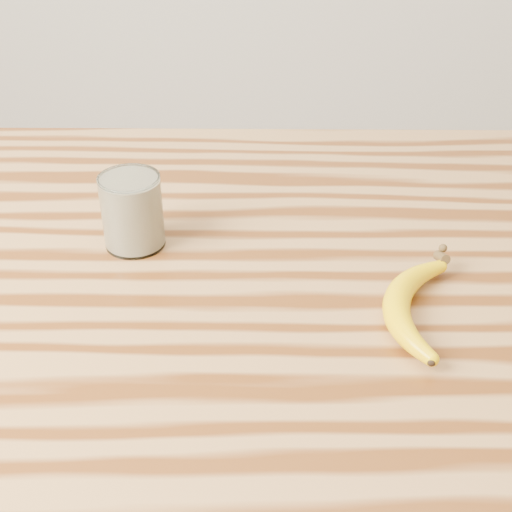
{
  "coord_description": "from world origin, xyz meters",
  "views": [
    {
      "loc": [
        0.03,
        -0.78,
        1.41
      ],
      "look_at": [
        0.02,
        -0.05,
        0.93
      ],
      "focal_mm": 50.0,
      "sensor_mm": 36.0,
      "label": 1
    }
  ],
  "objects": [
    {
      "name": "table",
      "position": [
        0.0,
        0.0,
        0.77
      ],
      "size": [
        1.2,
        0.8,
        0.9
      ],
      "color": "#9C6C3D",
      "rests_on": "ground"
    },
    {
      "name": "banana",
      "position": [
        0.18,
        -0.13,
        0.92
      ],
      "size": [
        0.16,
        0.28,
        0.03
      ],
      "primitive_type": null,
      "rotation": [
        0.0,
        0.0,
        -0.25
      ],
      "color": "#EBB600",
      "rests_on": "table"
    },
    {
      "name": "smoothie_glass",
      "position": [
        -0.14,
        0.02,
        0.95
      ],
      "size": [
        0.08,
        0.08,
        0.1
      ],
      "color": "white",
      "rests_on": "table"
    }
  ]
}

